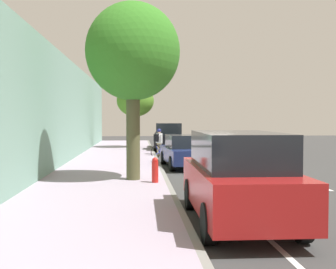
% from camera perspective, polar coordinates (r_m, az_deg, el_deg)
% --- Properties ---
extents(ground, '(70.62, 70.62, 0.00)m').
position_cam_1_polar(ground, '(18.22, 5.02, -4.98)').
color(ground, '#373737').
extents(sidewalk, '(4.32, 44.14, 0.15)m').
position_cam_1_polar(sidewalk, '(18.02, -8.15, -4.83)').
color(sidewalk, '#A291A5').
rests_on(sidewalk, ground).
extents(curb_edge, '(0.16, 44.14, 0.15)m').
position_cam_1_polar(curb_edge, '(18.00, -0.99, -4.82)').
color(curb_edge, gray).
rests_on(curb_edge, ground).
extents(lane_stripe_centre, '(0.14, 44.20, 0.01)m').
position_cam_1_polar(lane_stripe_centre, '(18.96, 14.65, -4.75)').
color(lane_stripe_centre, white).
rests_on(lane_stripe_centre, ground).
extents(lane_stripe_bike_edge, '(0.12, 44.14, 0.01)m').
position_cam_1_polar(lane_stripe_bike_edge, '(18.15, 3.67, -4.99)').
color(lane_stripe_bike_edge, white).
rests_on(lane_stripe_bike_edge, ground).
extents(building_facade, '(0.50, 44.14, 5.25)m').
position_cam_1_polar(building_facade, '(18.21, -15.80, 3.22)').
color(building_facade, '#78A392').
rests_on(building_facade, ground).
extents(parked_pickup_black_nearest, '(2.19, 5.38, 1.95)m').
position_cam_1_polar(parked_pickup_black_nearest, '(29.34, 0.02, -0.46)').
color(parked_pickup_black_nearest, black).
rests_on(parked_pickup_black_nearest, ground).
extents(parked_sedan_dark_blue_second, '(2.07, 4.51, 1.52)m').
position_cam_1_polar(parked_sedan_dark_blue_second, '(19.32, 2.32, -2.32)').
color(parked_sedan_dark_blue_second, navy).
rests_on(parked_sedan_dark_blue_second, ground).
extents(parked_suv_red_mid, '(2.01, 4.72, 1.99)m').
position_cam_1_polar(parked_suv_red_mid, '(9.16, 9.60, -5.72)').
color(parked_suv_red_mid, maroon).
rests_on(parked_suv_red_mid, ground).
extents(bicycle_at_curb, '(1.47, 1.07, 0.79)m').
position_cam_1_polar(bicycle_at_curb, '(24.17, -0.72, -2.25)').
color(bicycle_at_curb, black).
rests_on(bicycle_at_curb, ground).
extents(cyclist_with_backpack, '(0.52, 0.55, 1.68)m').
position_cam_1_polar(cyclist_with_backpack, '(24.56, -1.30, -0.71)').
color(cyclist_with_backpack, '#C6B284').
rests_on(cyclist_with_backpack, ground).
extents(street_tree_near_cyclist, '(2.72, 2.72, 4.60)m').
position_cam_1_polar(street_tree_near_cyclist, '(30.44, -4.53, 4.56)').
color(street_tree_near_cyclist, brown).
rests_on(street_tree_near_cyclist, sidewalk).
extents(street_tree_mid_block, '(3.26, 3.26, 6.15)m').
position_cam_1_polar(street_tree_mid_block, '(14.62, -4.86, 11.12)').
color(street_tree_mid_block, '#4B4A2C').
rests_on(street_tree_mid_block, sidewalk).
extents(fire_hydrant, '(0.22, 0.22, 0.84)m').
position_cam_1_polar(fire_hydrant, '(13.81, -1.80, -4.89)').
color(fire_hydrant, red).
rests_on(fire_hydrant, sidewalk).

